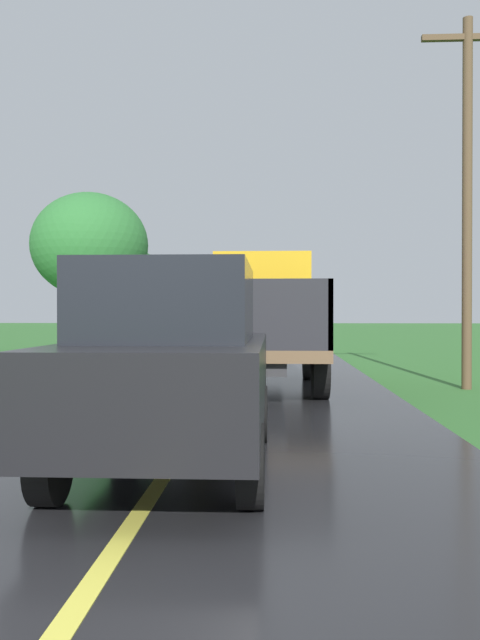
# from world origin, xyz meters

# --- Properties ---
(ground_plane) EXTENTS (200.00, 200.00, 0.00)m
(ground_plane) POSITION_xyz_m (0.00, 0.00, 0.00)
(ground_plane) COLOR #336B2D
(road_surface) EXTENTS (6.40, 120.00, 0.08)m
(road_surface) POSITION_xyz_m (0.00, 0.00, 0.04)
(road_surface) COLOR #232326
(road_surface) RESTS_ON ground
(centre_line) EXTENTS (0.14, 108.00, 0.01)m
(centre_line) POSITION_xyz_m (0.00, 0.00, 0.08)
(centre_line) COLOR #E0D64C
(centre_line) RESTS_ON road_surface
(banana_truck_near) EXTENTS (2.38, 5.82, 2.80)m
(banana_truck_near) POSITION_xyz_m (0.75, 9.08, 1.47)
(banana_truck_near) COLOR #2D2D30
(banana_truck_near) RESTS_ON road_surface
(utility_pole_roadside) EXTENTS (1.85, 0.20, 7.57)m
(utility_pole_roadside) POSITION_xyz_m (4.93, 8.84, 4.06)
(utility_pole_roadside) COLOR brown
(utility_pole_roadside) RESTS_ON ground
(roadside_tree_near_left) EXTENTS (2.71, 2.71, 4.47)m
(roadside_tree_near_left) POSITION_xyz_m (-5.40, 25.62, 3.22)
(roadside_tree_near_left) COLOR #4C3823
(roadside_tree_near_left) RESTS_ON ground
(roadside_tree_mid_right) EXTENTS (4.20, 4.20, 5.92)m
(roadside_tree_mid_right) POSITION_xyz_m (-5.66, 18.55, 4.03)
(roadside_tree_mid_right) COLOR #4C3823
(roadside_tree_mid_right) RESTS_ON ground
(following_car) EXTENTS (1.74, 4.10, 1.92)m
(following_car) POSITION_xyz_m (0.04, 1.50, 1.07)
(following_car) COLOR black
(following_car) RESTS_ON road_surface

